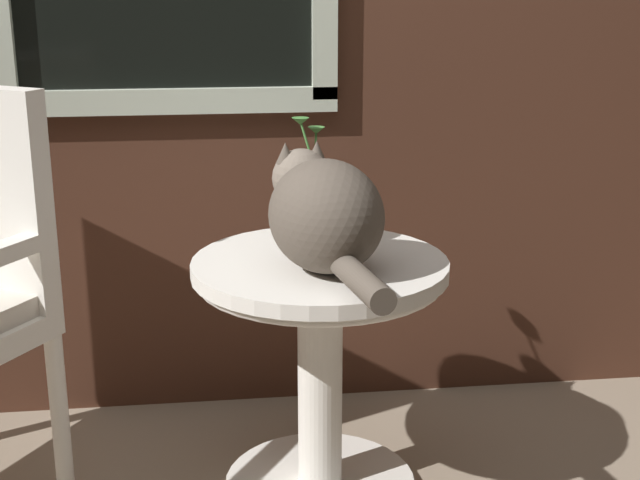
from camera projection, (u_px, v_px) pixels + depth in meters
name	position (u px, v px, depth m)	size (l,w,h in m)	color
wicker_side_table	(320.00, 337.00, 2.19)	(0.62, 0.62, 0.62)	silver
cat	(324.00, 213.00, 2.05)	(0.31, 0.63, 0.26)	brown
pewter_vase_with_ivy	(315.00, 204.00, 2.29)	(0.11, 0.12, 0.31)	#99999E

